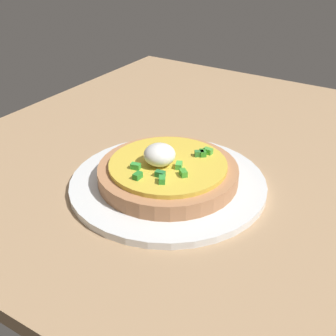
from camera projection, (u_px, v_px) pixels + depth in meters
dining_table at (247, 167)px, 70.06cm from camera, size 93.64×81.93×2.11cm
plate at (168, 183)px, 62.97cm from camera, size 27.80×27.80×1.01cm
pizza at (168, 171)px, 61.93cm from camera, size 19.69×19.69×5.83cm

